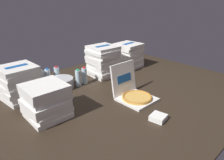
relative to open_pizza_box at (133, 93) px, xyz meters
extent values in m
cube|color=#2D2319|center=(-0.04, 0.20, -0.08)|extent=(3.20, 2.40, 0.02)
cube|color=white|center=(0.00, -0.06, -0.06)|extent=(0.35, 0.35, 0.03)
cylinder|color=gold|center=(0.00, -0.06, -0.04)|extent=(0.32, 0.32, 0.02)
torus|color=#B1712A|center=(0.00, -0.06, -0.03)|extent=(0.32, 0.32, 0.02)
cube|color=white|center=(0.00, 0.15, 0.13)|extent=(0.35, 0.08, 0.35)
cube|color=#19519E|center=(0.00, 0.14, 0.13)|extent=(0.21, 0.02, 0.09)
cube|color=white|center=(-0.89, 0.84, -0.05)|extent=(0.39, 0.39, 0.05)
cube|color=#19519E|center=(-0.89, 0.84, -0.03)|extent=(0.23, 0.09, 0.00)
cube|color=white|center=(-0.89, 0.85, 0.00)|extent=(0.39, 0.39, 0.05)
cube|color=#19519E|center=(-0.89, 0.85, 0.02)|extent=(0.23, 0.09, 0.00)
cube|color=white|center=(-0.89, 0.85, 0.04)|extent=(0.36, 0.36, 0.05)
cube|color=#19519E|center=(-0.89, 0.85, 0.07)|extent=(0.23, 0.07, 0.00)
cube|color=white|center=(-0.89, 0.86, 0.09)|extent=(0.39, 0.39, 0.05)
cube|color=#19519E|center=(-0.89, 0.86, 0.11)|extent=(0.23, 0.09, 0.00)
cube|color=white|center=(-0.88, 0.86, 0.14)|extent=(0.36, 0.36, 0.05)
cube|color=white|center=(-0.89, 0.85, 0.18)|extent=(0.37, 0.37, 0.05)
cube|color=#19519E|center=(-0.89, 0.85, 0.21)|extent=(0.23, 0.08, 0.00)
cube|color=white|center=(-0.88, 0.84, 0.23)|extent=(0.37, 0.37, 0.05)
cube|color=#19519E|center=(-0.88, 0.84, 0.25)|extent=(0.23, 0.08, 0.00)
cube|color=white|center=(-0.88, 0.84, 0.28)|extent=(0.36, 0.36, 0.05)
cube|color=#19519E|center=(-0.88, 0.84, 0.30)|extent=(0.23, 0.07, 0.00)
cube|color=white|center=(0.78, 0.78, -0.05)|extent=(0.38, 0.38, 0.05)
cube|color=#19519E|center=(0.78, 0.78, -0.03)|extent=(0.23, 0.09, 0.00)
cube|color=white|center=(0.78, 0.79, 0.00)|extent=(0.37, 0.37, 0.05)
cube|color=#19519E|center=(0.78, 0.79, 0.02)|extent=(0.23, 0.08, 0.00)
cube|color=white|center=(0.77, 0.78, 0.04)|extent=(0.38, 0.38, 0.05)
cube|color=#19519E|center=(0.77, 0.78, 0.07)|extent=(0.23, 0.08, 0.00)
cube|color=white|center=(0.77, 0.79, 0.09)|extent=(0.38, 0.38, 0.05)
cube|color=white|center=(0.76, 0.79, 0.14)|extent=(0.38, 0.38, 0.05)
cube|color=#19519E|center=(0.76, 0.79, 0.16)|extent=(0.23, 0.08, 0.00)
cube|color=white|center=(0.78, 0.79, 0.18)|extent=(0.36, 0.36, 0.05)
cube|color=white|center=(0.77, 0.79, 0.23)|extent=(0.35, 0.35, 0.05)
cube|color=white|center=(0.77, 0.78, 0.28)|extent=(0.37, 0.37, 0.05)
cube|color=#19519E|center=(0.77, 0.78, 0.30)|extent=(0.23, 0.08, 0.00)
cube|color=white|center=(0.24, 0.76, -0.05)|extent=(0.38, 0.38, 0.05)
cube|color=white|center=(0.23, 0.75, 0.00)|extent=(0.35, 0.35, 0.05)
cube|color=white|center=(0.24, 0.76, 0.04)|extent=(0.36, 0.36, 0.05)
cube|color=white|center=(0.24, 0.76, 0.09)|extent=(0.38, 0.38, 0.05)
cube|color=white|center=(0.24, 0.77, 0.14)|extent=(0.36, 0.36, 0.05)
cube|color=#19519E|center=(0.24, 0.77, 0.16)|extent=(0.23, 0.07, 0.00)
cube|color=white|center=(0.23, 0.77, 0.18)|extent=(0.36, 0.36, 0.05)
cube|color=white|center=(0.24, 0.76, 0.23)|extent=(0.36, 0.36, 0.05)
cube|color=#19519E|center=(0.24, 0.76, 0.25)|extent=(0.23, 0.07, 0.00)
cube|color=white|center=(0.23, 0.76, 0.28)|extent=(0.36, 0.36, 0.05)
cube|color=#19519E|center=(0.23, 0.76, 0.30)|extent=(0.23, 0.07, 0.00)
cube|color=white|center=(0.24, 0.77, 0.32)|extent=(0.37, 0.37, 0.05)
cube|color=#19519E|center=(0.24, 0.77, 0.35)|extent=(0.23, 0.07, 0.00)
cube|color=white|center=(-0.85, 0.31, -0.05)|extent=(0.36, 0.36, 0.05)
cube|color=white|center=(-0.85, 0.31, 0.00)|extent=(0.38, 0.38, 0.05)
cube|color=white|center=(-0.86, 0.31, 0.04)|extent=(0.35, 0.35, 0.05)
cube|color=white|center=(-0.87, 0.31, 0.09)|extent=(0.36, 0.36, 0.05)
cube|color=white|center=(-0.84, 0.32, 0.14)|extent=(0.36, 0.36, 0.05)
cube|color=white|center=(-0.85, 0.31, 0.18)|extent=(0.36, 0.36, 0.05)
cube|color=white|center=(-0.86, 0.31, 0.23)|extent=(0.36, 0.36, 0.05)
cylinder|color=#B7BABF|center=(-0.41, 0.80, -0.01)|extent=(0.29, 0.29, 0.12)
cylinder|color=silver|center=(-0.64, 0.62, 0.03)|extent=(0.07, 0.07, 0.20)
cylinder|color=red|center=(-0.64, 0.62, 0.14)|extent=(0.04, 0.04, 0.02)
cylinder|color=silver|center=(-0.23, 0.70, 0.03)|extent=(0.07, 0.07, 0.20)
cylinder|color=#239951|center=(-0.23, 0.70, 0.14)|extent=(0.04, 0.04, 0.02)
cylinder|color=white|center=(-0.49, 0.99, 0.03)|extent=(0.07, 0.07, 0.20)
cylinder|color=blue|center=(-0.49, 0.99, 0.14)|extent=(0.04, 0.04, 0.02)
cylinder|color=silver|center=(-0.69, 0.73, 0.03)|extent=(0.07, 0.07, 0.20)
cylinder|color=#239951|center=(-0.69, 0.73, 0.14)|extent=(0.04, 0.04, 0.02)
cylinder|color=silver|center=(-0.36, 0.98, 0.03)|extent=(0.07, 0.07, 0.20)
cylinder|color=red|center=(-0.36, 0.98, 0.14)|extent=(0.04, 0.04, 0.02)
cylinder|color=silver|center=(-0.13, 0.71, 0.03)|extent=(0.07, 0.07, 0.20)
cylinder|color=red|center=(-0.13, 0.71, 0.14)|extent=(0.04, 0.04, 0.02)
cylinder|color=white|center=(-0.57, 1.00, 0.03)|extent=(0.07, 0.07, 0.20)
cylinder|color=white|center=(-0.57, 1.00, 0.14)|extent=(0.04, 0.04, 0.02)
cube|color=white|center=(-0.15, -0.44, -0.05)|extent=(0.15, 0.15, 0.05)
camera|label=1|loc=(-1.57, -1.32, 0.99)|focal=33.42mm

